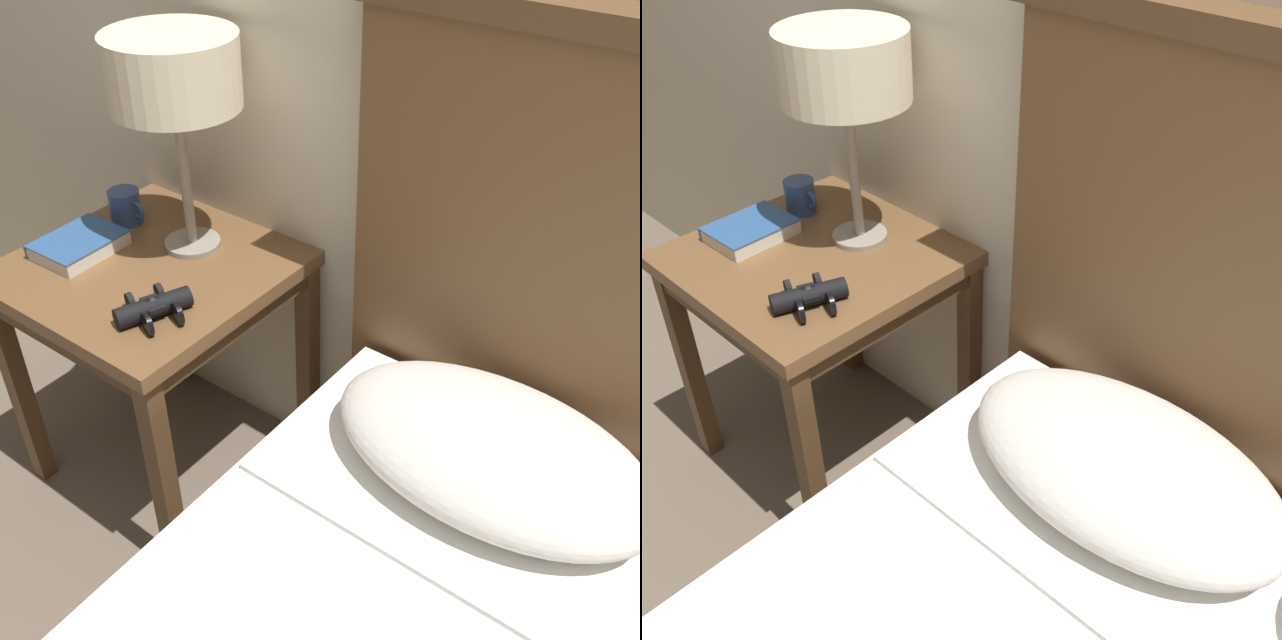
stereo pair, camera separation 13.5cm
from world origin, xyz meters
TOP-DOWN VIEW (x-y plane):
  - nightstand at (-0.66, 0.70)m, footprint 0.58×0.58m
  - table_lamp at (-0.64, 0.82)m, footprint 0.28×0.28m
  - book_on_nightstand at (-0.83, 0.64)m, footprint 0.15×0.19m
  - binoculars_pair at (-0.50, 0.57)m, footprint 0.16×0.16m
  - coffee_mug at (-0.84, 0.80)m, footprint 0.10×0.08m

SIDE VIEW (x-z plane):
  - nightstand at x=-0.66m, z-range 0.23..0.88m
  - book_on_nightstand at x=-0.83m, z-range 0.64..0.68m
  - binoculars_pair at x=-0.50m, z-range 0.64..0.69m
  - coffee_mug at x=-0.84m, z-range 0.64..0.73m
  - table_lamp at x=-0.64m, z-range 0.80..1.28m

